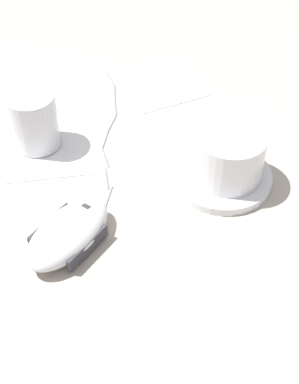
# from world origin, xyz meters

# --- Properties ---
(ground_plane) EXTENTS (3.00, 3.00, 0.00)m
(ground_plane) POSITION_xyz_m (0.00, 0.00, 0.00)
(ground_plane) COLOR #B2A899
(saucer) EXTENTS (0.13, 0.13, 0.01)m
(saucer) POSITION_xyz_m (0.06, 0.13, 0.01)
(saucer) COLOR white
(saucer) RESTS_ON ground
(coffee_cup) EXTENTS (0.11, 0.09, 0.06)m
(coffee_cup) POSITION_xyz_m (0.06, 0.13, 0.04)
(coffee_cup) COLOR white
(coffee_cup) RESTS_ON saucer
(computer_mouse) EXTENTS (0.11, 0.13, 0.04)m
(computer_mouse) POSITION_xyz_m (0.07, -0.08, 0.02)
(computer_mouse) COLOR silver
(computer_mouse) RESTS_ON ground
(mouse_cable) EXTENTS (0.27, 0.13, 0.00)m
(mouse_cable) POSITION_xyz_m (-0.09, 0.05, 0.00)
(mouse_cable) COLOR gray
(mouse_cable) RESTS_ON ground
(napkin_under_glass) EXTENTS (0.17, 0.17, 0.00)m
(napkin_under_glass) POSITION_xyz_m (-0.11, -0.05, 0.00)
(napkin_under_glass) COLOR white
(napkin_under_glass) RESTS_ON ground
(drinking_glass) EXTENTS (0.06, 0.06, 0.08)m
(drinking_glass) POSITION_xyz_m (-0.11, -0.05, 0.04)
(drinking_glass) COLOR silver
(drinking_glass) RESTS_ON napkin_under_glass
(napkin_spare) EXTENTS (0.12, 0.12, 0.00)m
(napkin_spare) POSITION_xyz_m (-0.16, 0.16, 0.00)
(napkin_spare) COLOR white
(napkin_spare) RESTS_ON ground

